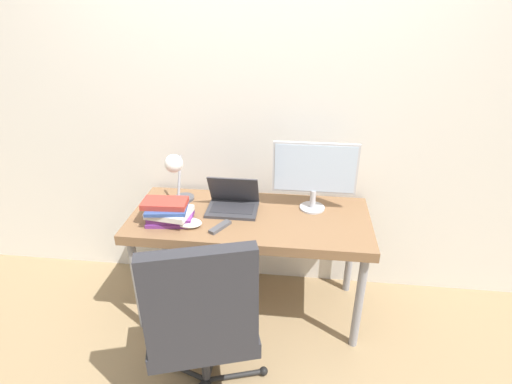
# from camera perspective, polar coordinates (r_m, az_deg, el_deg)

# --- Properties ---
(ground_plane) EXTENTS (12.00, 12.00, 0.00)m
(ground_plane) POSITION_cam_1_polar(r_m,az_deg,el_deg) (2.64, -1.69, -20.54)
(ground_plane) COLOR #937A56
(wall_back) EXTENTS (8.00, 0.05, 2.60)m
(wall_back) POSITION_cam_1_polar(r_m,az_deg,el_deg) (2.56, 0.17, 12.27)
(wall_back) COLOR silver
(wall_back) RESTS_ON ground_plane
(desk) EXTENTS (1.45, 0.63, 0.72)m
(desk) POSITION_cam_1_polar(r_m,az_deg,el_deg) (2.47, -0.85, -4.78)
(desk) COLOR brown
(desk) RESTS_ON ground_plane
(laptop) EXTENTS (0.31, 0.23, 0.22)m
(laptop) POSITION_cam_1_polar(r_m,az_deg,el_deg) (2.48, -3.32, -1.54)
(laptop) COLOR #38383D
(laptop) RESTS_ON desk
(monitor) EXTENTS (0.51, 0.16, 0.43)m
(monitor) POSITION_cam_1_polar(r_m,az_deg,el_deg) (2.43, 8.39, 2.90)
(monitor) COLOR #B7B7BC
(monitor) RESTS_ON desk
(desk_lamp) EXTENTS (0.13, 0.26, 0.36)m
(desk_lamp) POSITION_cam_1_polar(r_m,az_deg,el_deg) (2.46, -11.39, 3.05)
(desk_lamp) COLOR #4C4C51
(desk_lamp) RESTS_ON desk
(office_chair) EXTENTS (0.66, 0.65, 1.03)m
(office_chair) POSITION_cam_1_polar(r_m,az_deg,el_deg) (1.98, -7.76, -17.33)
(office_chair) COLOR black
(office_chair) RESTS_ON ground_plane
(book_stack) EXTENTS (0.30, 0.22, 0.14)m
(book_stack) POSITION_cam_1_polar(r_m,az_deg,el_deg) (2.39, -12.43, -2.76)
(book_stack) COLOR #753384
(book_stack) RESTS_ON desk
(tv_remote) EXTENTS (0.11, 0.16, 0.02)m
(tv_remote) POSITION_cam_1_polar(r_m,az_deg,el_deg) (2.31, -5.15, -5.00)
(tv_remote) COLOR #4C4C51
(tv_remote) RESTS_ON desk
(game_controller) EXTENTS (0.15, 0.10, 0.04)m
(game_controller) POSITION_cam_1_polar(r_m,az_deg,el_deg) (2.35, -9.49, -4.39)
(game_controller) COLOR white
(game_controller) RESTS_ON desk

